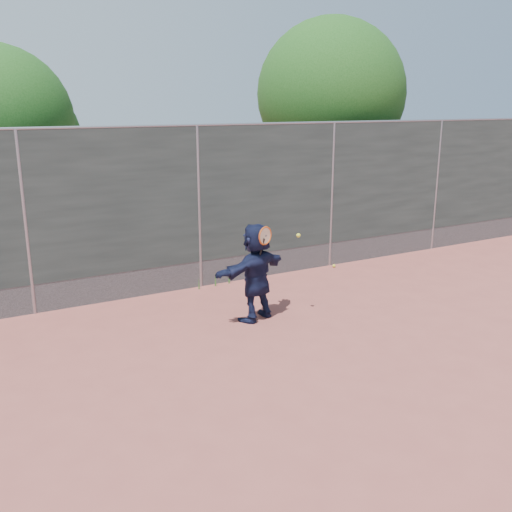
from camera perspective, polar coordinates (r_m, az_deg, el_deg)
ground at (r=8.05m, az=4.63°, el=-9.82°), size 80.00×80.00×0.00m
player at (r=9.04m, az=-0.00°, el=-1.61°), size 1.53×0.91×1.58m
ball_ground at (r=12.20m, az=7.80°, el=-0.98°), size 0.07×0.07×0.07m
fence at (r=10.55m, az=-5.74°, el=5.18°), size 20.00×0.06×3.03m
swing_action at (r=8.76m, az=1.25°, el=1.93°), size 0.77×0.15×0.51m
tree_right at (r=14.70m, az=7.96°, el=15.38°), size 3.78×3.60×5.39m
tree_left at (r=12.68m, az=-23.85°, el=11.84°), size 3.15×3.00×4.53m
weed_clump at (r=10.90m, az=-3.88°, el=-2.29°), size 0.68×0.07×0.30m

